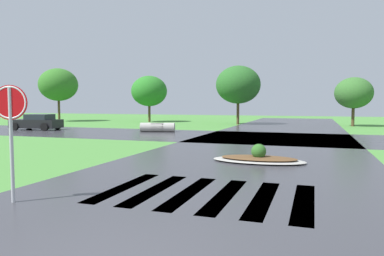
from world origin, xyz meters
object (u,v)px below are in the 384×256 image
object	(u,v)px
median_island	(259,158)
car_dark_suv	(37,122)
stop_sign	(10,115)
drainage_pipe_stack	(158,127)

from	to	relation	value
median_island	car_dark_suv	distance (m)	22.21
stop_sign	median_island	size ratio (longest dim) A/B	0.75
car_dark_suv	median_island	bearing A→B (deg)	144.82
stop_sign	median_island	xyz separation A→B (m)	(4.33, 7.28, -1.79)
median_island	drainage_pipe_stack	distance (m)	14.87
stop_sign	drainage_pipe_stack	xyz separation A→B (m)	(-5.05, 18.81, -1.57)
car_dark_suv	drainage_pipe_stack	bearing A→B (deg)	179.29
median_island	drainage_pipe_stack	world-z (taller)	drainage_pipe_stack
car_dark_suv	drainage_pipe_stack	xyz separation A→B (m)	(10.30, 1.24, -0.26)
car_dark_suv	drainage_pipe_stack	world-z (taller)	car_dark_suv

